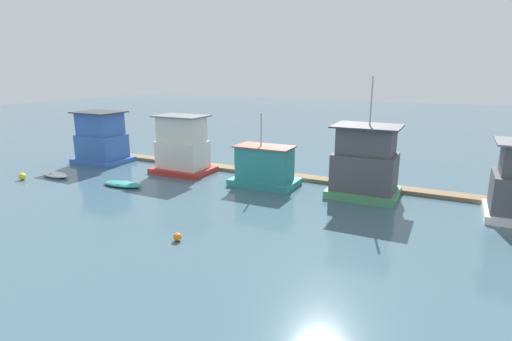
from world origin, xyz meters
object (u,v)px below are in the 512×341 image
(houseboat_red, at_px, (182,147))
(dinghy_teal, at_px, (123,184))
(buoy_orange, at_px, (177,237))
(houseboat_green, at_px, (365,165))
(buoy_yellow, at_px, (22,176))
(houseboat_blue, at_px, (101,139))
(mooring_post_near_left, at_px, (208,162))
(dinghy_white, at_px, (55,175))
(houseboat_teal, at_px, (265,168))

(houseboat_red, relative_size, dinghy_teal, 1.44)
(buoy_orange, bearing_deg, houseboat_green, 59.84)
(buoy_yellow, bearing_deg, houseboat_blue, 83.50)
(mooring_post_near_left, bearing_deg, buoy_orange, -62.81)
(dinghy_white, height_order, buoy_yellow, buoy_yellow)
(houseboat_teal, xyz_separation_m, houseboat_green, (8.02, 0.77, 0.95))
(mooring_post_near_left, bearing_deg, buoy_yellow, -140.82)
(mooring_post_near_left, bearing_deg, dinghy_white, -142.70)
(dinghy_teal, distance_m, buoy_orange, 12.83)
(dinghy_teal, relative_size, buoy_yellow, 5.97)
(houseboat_red, relative_size, dinghy_white, 1.69)
(mooring_post_near_left, relative_size, buoy_yellow, 2.53)
(mooring_post_near_left, xyz_separation_m, buoy_orange, (7.56, -14.71, -0.56))
(dinghy_white, xyz_separation_m, mooring_post_near_left, (11.00, 8.38, 0.58))
(buoy_orange, bearing_deg, houseboat_teal, 91.86)
(houseboat_blue, xyz_separation_m, dinghy_teal, (8.43, -5.84, -2.23))
(buoy_orange, bearing_deg, buoy_yellow, 167.80)
(houseboat_teal, height_order, buoy_orange, houseboat_teal)
(houseboat_red, height_order, houseboat_green, houseboat_green)
(dinghy_white, height_order, buoy_orange, buoy_orange)
(dinghy_teal, relative_size, mooring_post_near_left, 2.36)
(houseboat_teal, xyz_separation_m, buoy_yellow, (-19.84, -7.97, -1.22))
(houseboat_teal, height_order, houseboat_green, houseboat_green)
(houseboat_red, height_order, houseboat_teal, houseboat_teal)
(houseboat_blue, height_order, houseboat_red, houseboat_red)
(houseboat_red, height_order, dinghy_teal, houseboat_red)
(houseboat_red, bearing_deg, buoy_yellow, -142.33)
(buoy_orange, bearing_deg, dinghy_white, 161.15)
(mooring_post_near_left, relative_size, buoy_orange, 3.32)
(houseboat_green, distance_m, mooring_post_near_left, 15.35)
(dinghy_white, xyz_separation_m, buoy_orange, (18.55, -6.33, 0.02))
(houseboat_red, xyz_separation_m, houseboat_teal, (8.76, -0.58, -0.90))
(houseboat_blue, distance_m, dinghy_teal, 10.49)
(houseboat_teal, xyz_separation_m, buoy_orange, (0.40, -12.35, -1.29))
(houseboat_teal, bearing_deg, dinghy_white, -161.66)
(houseboat_blue, xyz_separation_m, buoy_orange, (19.29, -12.66, -2.18))
(dinghy_teal, height_order, buoy_orange, buoy_orange)
(houseboat_teal, height_order, dinghy_teal, houseboat_teal)
(houseboat_red, xyz_separation_m, dinghy_teal, (-1.70, -6.10, -2.24))
(houseboat_green, bearing_deg, buoy_yellow, -162.58)
(dinghy_teal, bearing_deg, dinghy_white, -176.34)
(dinghy_white, bearing_deg, buoy_orange, -18.85)
(houseboat_teal, bearing_deg, mooring_post_near_left, 161.73)
(buoy_yellow, height_order, buoy_orange, buoy_yellow)
(houseboat_green, relative_size, dinghy_teal, 2.39)
(dinghy_teal, bearing_deg, houseboat_teal, 27.83)
(dinghy_white, height_order, mooring_post_near_left, mooring_post_near_left)
(houseboat_red, xyz_separation_m, mooring_post_near_left, (1.61, 1.79, -1.63))
(houseboat_red, distance_m, buoy_orange, 15.99)
(houseboat_blue, relative_size, buoy_orange, 11.01)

